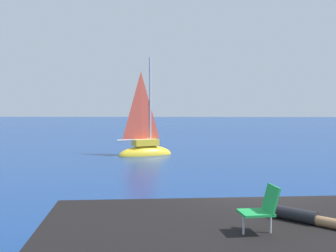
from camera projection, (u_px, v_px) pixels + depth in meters
ground_plane at (255, 227)px, 11.13m from camera, size 160.00×160.00×0.00m
boulder_seaward at (152, 236)px, 10.41m from camera, size 1.24×1.04×0.73m
boulder_inland at (159, 243)px, 9.88m from camera, size 1.26×1.20×0.72m
sailboat_near at (145, 149)px, 26.04m from camera, size 3.52×2.57×6.41m
person_sunbather at (300, 216)px, 7.90m from camera, size 1.40×1.28×0.25m
beach_chair at (263, 207)px, 7.20m from camera, size 0.67×0.58×0.80m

